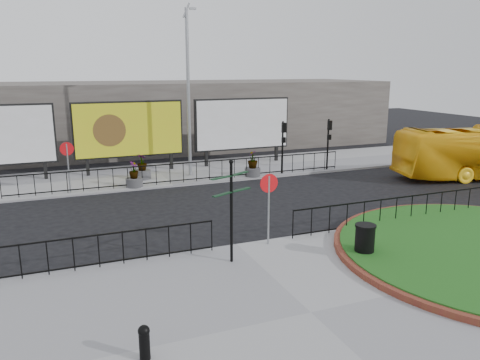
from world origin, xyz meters
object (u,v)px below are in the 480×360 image
fingerpost_sign (231,201)px  litter_bin (365,241)px  planter_c (253,166)px  lamp_post (188,91)px  billboard_mid (129,130)px  bollard (144,341)px  planter_b (142,170)px  planter_a (134,178)px

fingerpost_sign → litter_bin: size_ratio=2.96×
fingerpost_sign → planter_c: 12.07m
planter_c → lamp_post: bearing=153.1°
fingerpost_sign → lamp_post: bearing=59.3°
billboard_mid → bollard: 18.66m
planter_b → litter_bin: bearing=-71.5°
planter_b → planter_c: bearing=-15.3°
planter_c → planter_a: bearing=-180.0°
billboard_mid → litter_bin: bearing=-72.7°
lamp_post → planter_c: 5.44m
planter_c → billboard_mid: bearing=149.9°
fingerpost_sign → planter_b: fingerpost_sign is taller
billboard_mid → fingerpost_sign: bearing=-86.8°
lamp_post → fingerpost_sign: size_ratio=2.85×
planter_a → planter_b: bearing=65.9°
billboard_mid → planter_b: size_ratio=4.49×
billboard_mid → planter_c: size_ratio=4.27×
fingerpost_sign → planter_c: bearing=42.9°
litter_bin → planter_b: size_ratio=0.79×
billboard_mid → litter_bin: (4.84, -15.57, -1.93)m
bollard → planter_a: planter_a is taller
planter_b → lamp_post: bearing=0.0°
bollard → planter_c: 17.21m
planter_b → planter_c: (5.85, -1.60, 0.07)m
planter_a → planter_c: 6.57m
bollard → planter_b: planter_b is taller
litter_bin → planter_c: bearing=83.8°
lamp_post → planter_b: size_ratio=6.68×
bollard → litter_bin: (7.51, 2.78, 0.13)m
fingerpost_sign → planter_b: bearing=71.7°
fingerpost_sign → planter_a: (-1.22, 10.73, -1.48)m
lamp_post → litter_bin: bearing=-82.3°
billboard_mid → planter_a: (-0.42, -3.57, -2.00)m
planter_a → planter_c: size_ratio=0.90×
lamp_post → planter_c: bearing=-26.9°
billboard_mid → planter_c: (6.15, -3.57, -1.91)m
lamp_post → planter_c: size_ratio=6.35×
fingerpost_sign → bollard: (-3.46, -4.05, -1.54)m
planter_b → fingerpost_sign: bearing=-87.7°
fingerpost_sign → litter_bin: 4.46m
bollard → litter_bin: size_ratio=0.70×
planter_b → planter_c: size_ratio=0.95×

